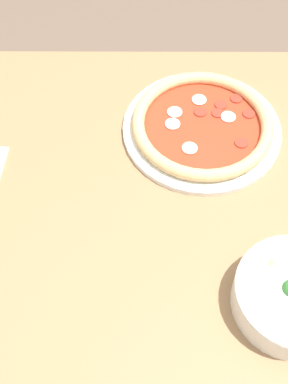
% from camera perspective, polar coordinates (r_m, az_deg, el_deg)
% --- Properties ---
extents(ground_plane, '(8.00, 8.00, 0.00)m').
position_cam_1_polar(ground_plane, '(1.64, 4.06, -17.91)').
color(ground_plane, brown).
extents(dining_table, '(1.30, 1.04, 0.72)m').
position_cam_1_polar(dining_table, '(1.05, 6.11, -8.10)').
color(dining_table, '#99724C').
rests_on(dining_table, ground_plane).
extents(pizza, '(0.33, 0.33, 0.04)m').
position_cam_1_polar(pizza, '(1.12, 6.23, 7.04)').
color(pizza, white).
rests_on(pizza, dining_table).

